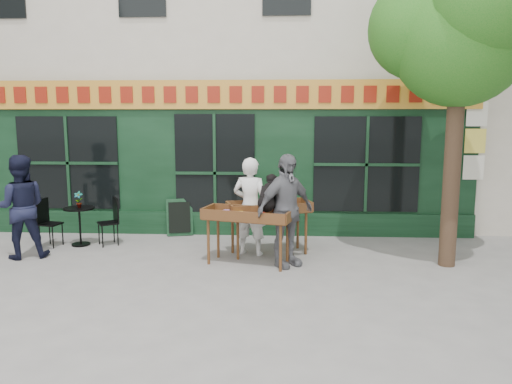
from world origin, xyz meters
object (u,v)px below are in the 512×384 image
at_px(book_cart_center, 248,218).
at_px(bistro_table, 80,219).
at_px(man_right, 286,211).
at_px(man_left, 20,207).
at_px(dog, 268,192).
at_px(book_cart_right, 269,211).
at_px(woman, 250,206).

xyz_separation_m(book_cart_center, bistro_table, (-3.43, 1.09, -0.28)).
distance_m(book_cart_center, man_right, 0.67).
height_order(book_cart_center, man_left, man_left).
height_order(dog, man_left, man_left).
xyz_separation_m(book_cart_right, bistro_table, (-3.78, 0.40, -0.28)).
bearing_deg(bistro_table, dog, -16.82).
bearing_deg(woman, bistro_table, 7.92).
distance_m(bistro_table, man_left, 1.21).
distance_m(book_cart_center, dog, 0.59).
bearing_deg(man_right, man_left, 138.82).
height_order(woman, bistro_table, woman).
relative_size(woman, man_left, 0.97).
distance_m(woman, book_cart_right, 0.36).
distance_m(woman, bistro_table, 3.48).
height_order(book_cart_center, man_right, man_right).
relative_size(book_cart_right, bistro_table, 2.13).
relative_size(woman, book_cart_right, 1.12).
bearing_deg(book_cart_center, dog, 7.14).
height_order(book_cart_center, book_cart_right, same).
bearing_deg(book_cart_right, man_left, 168.19).
relative_size(bistro_table, man_left, 0.40).
bearing_deg(woman, book_cart_center, 105.27).
relative_size(book_cart_center, man_right, 0.83).
xyz_separation_m(woman, bistro_table, (-3.43, 0.44, -0.36)).
distance_m(book_cart_center, woman, 0.66).
height_order(book_cart_center, bistro_table, book_cart_center).
relative_size(book_cart_center, dog, 2.68).
height_order(book_cart_center, woman, woman).
height_order(dog, bistro_table, dog).
bearing_deg(man_left, man_right, 154.01).
bearing_deg(man_right, book_cart_right, 73.59).
distance_m(dog, bistro_table, 4.02).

